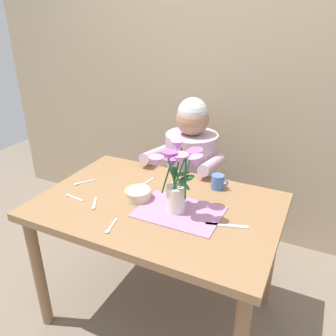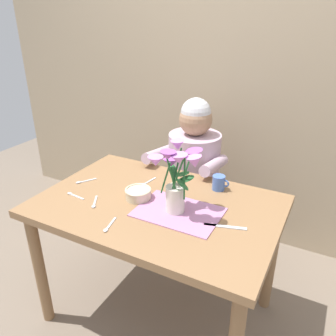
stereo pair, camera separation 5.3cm
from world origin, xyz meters
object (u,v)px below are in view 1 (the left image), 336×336
Objects in this scene: seated_person at (190,181)px; dinner_knife at (227,225)px; coffee_cup at (218,182)px; flower_vase at (177,175)px; ceramic_bowl at (138,194)px.

dinner_knife is at bearing -56.13° from seated_person.
dinner_knife is 0.36m from coffee_cup.
flower_vase reaches higher than ceramic_bowl.
seated_person is at bearing 107.40° from dinner_knife.
seated_person reaches higher than flower_vase.
seated_person is at bearing 130.94° from coffee_cup.
flower_vase reaches higher than coffee_cup.
dinner_knife is at bearing -4.07° from ceramic_bowl.
flower_vase reaches higher than dinner_knife.
seated_person is 0.66m from ceramic_bowl.
coffee_cup is at bearing 71.58° from flower_vase.
seated_person is at bearing 106.50° from flower_vase.
dinner_knife is 2.04× the size of coffee_cup.
coffee_cup is (0.33, 0.29, 0.01)m from ceramic_bowl.
coffee_cup is (0.10, 0.31, -0.15)m from flower_vase.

